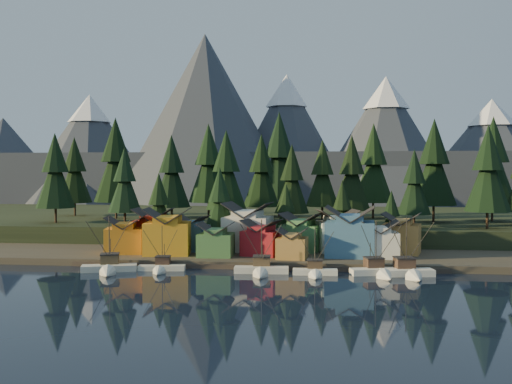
# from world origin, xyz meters

# --- Properties ---
(ground) EXTENTS (500.00, 500.00, 0.00)m
(ground) POSITION_xyz_m (0.00, 0.00, 0.00)
(ground) COLOR black
(ground) RESTS_ON ground
(shore_strip) EXTENTS (400.00, 50.00, 1.50)m
(shore_strip) POSITION_xyz_m (0.00, 40.00, 0.75)
(shore_strip) COLOR #3A342A
(shore_strip) RESTS_ON ground
(hillside) EXTENTS (420.00, 100.00, 6.00)m
(hillside) POSITION_xyz_m (0.00, 90.00, 3.00)
(hillside) COLOR black
(hillside) RESTS_ON ground
(dock) EXTENTS (80.00, 4.00, 1.00)m
(dock) POSITION_xyz_m (0.00, 16.50, 0.50)
(dock) COLOR #433830
(dock) RESTS_ON ground
(mountain_ridge) EXTENTS (560.00, 190.00, 90.00)m
(mountain_ridge) POSITION_xyz_m (-4.20, 213.59, 26.06)
(mountain_ridge) COLOR #3F4551
(mountain_ridge) RESTS_ON ground
(boat_0) EXTENTS (11.93, 12.42, 12.78)m
(boat_0) POSITION_xyz_m (-29.29, 8.38, 2.38)
(boat_0) COLOR beige
(boat_0) RESTS_ON ground
(boat_1) EXTENTS (10.21, 10.90, 10.34)m
(boat_1) POSITION_xyz_m (-19.01, 10.85, 1.85)
(boat_1) COLOR beige
(boat_1) RESTS_ON ground
(boat_3) EXTENTS (11.47, 12.37, 12.07)m
(boat_3) POSITION_xyz_m (1.92, 10.10, 2.20)
(boat_3) COLOR silver
(boat_3) RESTS_ON ground
(boat_4) EXTENTS (9.20, 9.97, 10.55)m
(boat_4) POSITION_xyz_m (12.74, 9.71, 2.00)
(boat_4) COLOR white
(boat_4) RESTS_ON ground
(boat_5) EXTENTS (11.30, 11.85, 12.01)m
(boat_5) POSITION_xyz_m (25.31, 10.97, 2.22)
(boat_5) COLOR white
(boat_5) RESTS_ON ground
(boat_6) EXTENTS (11.00, 11.64, 12.88)m
(boat_6) POSITION_xyz_m (31.03, 10.30, 2.50)
(boat_6) COLOR white
(boat_6) RESTS_ON ground
(house_front_0) EXTENTS (10.03, 9.67, 8.57)m
(house_front_0) POSITION_xyz_m (-31.98, 25.49, 6.01)
(house_front_0) COLOR orange
(house_front_0) RESTS_ON shore_strip
(house_front_1) EXTENTS (11.43, 11.08, 10.59)m
(house_front_1) POSITION_xyz_m (-21.45, 24.82, 7.06)
(house_front_1) COLOR orange
(house_front_1) RESTS_ON shore_strip
(house_front_2) EXTENTS (7.83, 7.89, 7.53)m
(house_front_2) POSITION_xyz_m (-9.79, 22.95, 5.46)
(house_front_2) COLOR #3E703C
(house_front_2) RESTS_ON shore_strip
(house_front_3) EXTENTS (9.68, 9.41, 8.13)m
(house_front_3) POSITION_xyz_m (0.32, 25.64, 5.77)
(house_front_3) COLOR maroon
(house_front_3) RESTS_ON shore_strip
(house_front_4) EXTENTS (7.04, 7.51, 6.59)m
(house_front_4) POSITION_xyz_m (7.53, 21.57, 4.96)
(house_front_4) COLOR #A27739
(house_front_4) RESTS_ON shore_strip
(house_front_5) EXTENTS (11.52, 10.63, 11.28)m
(house_front_5) POSITION_xyz_m (20.31, 26.15, 7.42)
(house_front_5) COLOR #3C698F
(house_front_5) RESTS_ON shore_strip
(house_front_6) EXTENTS (8.40, 7.95, 8.29)m
(house_front_6) POSITION_xyz_m (26.61, 25.34, 5.86)
(house_front_6) COLOR white
(house_front_6) RESTS_ON shore_strip
(house_back_0) EXTENTS (9.97, 9.64, 10.05)m
(house_back_0) POSITION_xyz_m (-27.25, 32.71, 6.78)
(house_back_0) COLOR maroon
(house_back_0) RESTS_ON shore_strip
(house_back_1) EXTENTS (8.41, 8.49, 8.40)m
(house_back_1) POSITION_xyz_m (-17.52, 31.59, 5.91)
(house_back_1) COLOR #365D80
(house_back_1) RESTS_ON shore_strip
(house_back_2) EXTENTS (12.01, 11.22, 11.59)m
(house_back_2) POSITION_xyz_m (-3.88, 33.39, 7.59)
(house_back_2) COLOR silver
(house_back_2) RESTS_ON shore_strip
(house_back_3) EXTENTS (10.77, 10.06, 9.17)m
(house_back_3) POSITION_xyz_m (9.00, 33.43, 6.32)
(house_back_3) COLOR #447E46
(house_back_3) RESTS_ON shore_strip
(house_back_4) EXTENTS (10.85, 10.57, 9.96)m
(house_back_4) POSITION_xyz_m (17.64, 34.10, 6.73)
(house_back_4) COLOR white
(house_back_4) RESTS_ON shore_strip
(house_back_5) EXTENTS (10.19, 10.27, 9.44)m
(house_back_5) POSITION_xyz_m (32.43, 32.39, 6.45)
(house_back_5) COLOR #AF7F3E
(house_back_5) RESTS_ON shore_strip
(tree_hill_0) EXTENTS (11.07, 11.07, 25.78)m
(tree_hill_0) POSITION_xyz_m (-62.00, 52.00, 20.09)
(tree_hill_0) COLOR #332319
(tree_hill_0) RESTS_ON hillside
(tree_hill_1) EXTENTS (13.54, 13.54, 31.54)m
(tree_hill_1) POSITION_xyz_m (-50.00, 68.00, 23.25)
(tree_hill_1) COLOR #332319
(tree_hill_1) RESTS_ON hillside
(tree_hill_2) EXTENTS (9.14, 9.14, 21.30)m
(tree_hill_2) POSITION_xyz_m (-40.00, 48.00, 17.64)
(tree_hill_2) COLOR #332319
(tree_hill_2) RESTS_ON hillside
(tree_hill_3) EXTENTS (10.95, 10.95, 25.50)m
(tree_hill_3) POSITION_xyz_m (-30.00, 60.00, 19.94)
(tree_hill_3) COLOR #332319
(tree_hill_3) RESTS_ON hillside
(tree_hill_4) EXTENTS (12.85, 12.85, 29.94)m
(tree_hill_4) POSITION_xyz_m (-22.00, 75.00, 22.37)
(tree_hill_4) COLOR #332319
(tree_hill_4) RESTS_ON hillside
(tree_hill_5) EXTENTS (11.17, 11.17, 26.02)m
(tree_hill_5) POSITION_xyz_m (-12.00, 50.00, 20.22)
(tree_hill_5) COLOR #332319
(tree_hill_5) RESTS_ON hillside
(tree_hill_6) EXTENTS (11.10, 11.10, 25.85)m
(tree_hill_6) POSITION_xyz_m (-4.00, 65.00, 20.13)
(tree_hill_6) COLOR #332319
(tree_hill_6) RESTS_ON hillside
(tree_hill_7) EXTENTS (9.43, 9.43, 21.97)m
(tree_hill_7) POSITION_xyz_m (6.00, 48.00, 18.01)
(tree_hill_7) COLOR #332319
(tree_hill_7) RESTS_ON hillside
(tree_hill_8) EXTENTS (10.50, 10.50, 24.45)m
(tree_hill_8) POSITION_xyz_m (14.00, 72.00, 19.37)
(tree_hill_8) COLOR #332319
(tree_hill_8) RESTS_ON hillside
(tree_hill_9) EXTENTS (10.62, 10.62, 24.74)m
(tree_hill_9) POSITION_xyz_m (22.00, 55.00, 19.52)
(tree_hill_9) COLOR #332319
(tree_hill_9) RESTS_ON hillside
(tree_hill_10) EXTENTS (12.88, 12.88, 29.99)m
(tree_hill_10) POSITION_xyz_m (30.00, 80.00, 22.40)
(tree_hill_10) COLOR #332319
(tree_hill_10) RESTS_ON hillside
(tree_hill_11) EXTENTS (8.82, 8.82, 20.55)m
(tree_hill_11) POSITION_xyz_m (38.00, 50.00, 17.23)
(tree_hill_11) COLOR #332319
(tree_hill_11) RESTS_ON hillside
(tree_hill_12) EXTENTS (12.85, 12.85, 29.94)m
(tree_hill_12) POSITION_xyz_m (46.00, 66.00, 22.37)
(tree_hill_12) COLOR #332319
(tree_hill_12) RESTS_ON hillside
(tree_hill_13) EXTENTS (11.45, 11.45, 26.67)m
(tree_hill_13) POSITION_xyz_m (56.00, 48.00, 20.58)
(tree_hill_13) COLOR #332319
(tree_hill_13) RESTS_ON hillside
(tree_hill_14) EXTENTS (13.30, 13.30, 30.98)m
(tree_hill_14) POSITION_xyz_m (64.00, 72.00, 22.94)
(tree_hill_14) COLOR #332319
(tree_hill_14) RESTS_ON hillside
(tree_hill_15) EXTENTS (14.65, 14.65, 34.13)m
(tree_hill_15) POSITION_xyz_m (0.00, 82.00, 24.66)
(tree_hill_15) COLOR #332319
(tree_hill_15) RESTS_ON hillside
(tree_hill_16) EXTENTS (11.26, 11.26, 26.23)m
(tree_hill_16) POSITION_xyz_m (-68.00, 78.00, 20.34)
(tree_hill_16) COLOR #332319
(tree_hill_16) RESTS_ON hillside
(tree_shore_0) EXTENTS (8.09, 8.09, 18.84)m
(tree_shore_0) POSITION_xyz_m (-28.00, 40.00, 11.79)
(tree_shore_0) COLOR #332319
(tree_shore_0) RESTS_ON shore_strip
(tree_shore_1) EXTENTS (8.75, 8.75, 20.39)m
(tree_shore_1) POSITION_xyz_m (-12.00, 40.00, 12.64)
(tree_shore_1) COLOR #332319
(tree_shore_1) RESTS_ON shore_strip
(tree_shore_2) EXTENTS (6.93, 6.93, 16.14)m
(tree_shore_2) POSITION_xyz_m (5.00, 40.00, 10.32)
(tree_shore_2) COLOR #332319
(tree_shore_2) RESTS_ON shore_strip
(tree_shore_3) EXTENTS (7.35, 7.35, 17.12)m
(tree_shore_3) POSITION_xyz_m (19.00, 40.00, 10.85)
(tree_shore_3) COLOR #332319
(tree_shore_3) RESTS_ON shore_strip
(tree_shore_4) EXTENTS (6.24, 6.24, 14.53)m
(tree_shore_4) POSITION_xyz_m (31.00, 40.00, 9.43)
(tree_shore_4) COLOR #332319
(tree_shore_4) RESTS_ON shore_strip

